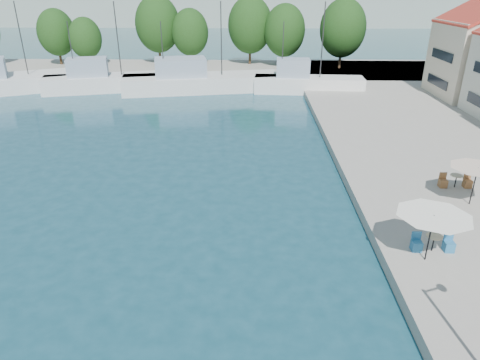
{
  "coord_description": "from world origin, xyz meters",
  "views": [
    {
      "loc": [
        0.28,
        5.1,
        11.18
      ],
      "look_at": [
        -0.37,
        26.0,
        1.73
      ],
      "focal_mm": 32.0,
      "sensor_mm": 36.0,
      "label": 1
    }
  ],
  "objects_px": {
    "trawler_04": "(306,83)",
    "umbrella_white": "(433,221)",
    "trawler_03": "(202,81)",
    "trawler_02": "(106,81)",
    "trawler_01": "(3,82)",
    "umbrella_cream": "(477,172)"
  },
  "relations": [
    {
      "from": "trawler_04",
      "to": "umbrella_white",
      "type": "relative_size",
      "value": 4.09
    },
    {
      "from": "umbrella_white",
      "to": "trawler_03",
      "type": "bearing_deg",
      "value": 111.09
    },
    {
      "from": "umbrella_white",
      "to": "trawler_02",
      "type": "bearing_deg",
      "value": 125.55
    },
    {
      "from": "trawler_03",
      "to": "trawler_02",
      "type": "bearing_deg",
      "value": 169.87
    },
    {
      "from": "trawler_01",
      "to": "trawler_04",
      "type": "distance_m",
      "value": 35.16
    },
    {
      "from": "trawler_03",
      "to": "trawler_04",
      "type": "xyz_separation_m",
      "value": [
        12.12,
        -0.64,
        0.0
      ]
    },
    {
      "from": "trawler_04",
      "to": "umbrella_white",
      "type": "bearing_deg",
      "value": -84.46
    },
    {
      "from": "umbrella_white",
      "to": "umbrella_cream",
      "type": "distance_m",
      "value": 6.74
    },
    {
      "from": "trawler_02",
      "to": "trawler_04",
      "type": "relative_size",
      "value": 1.21
    },
    {
      "from": "trawler_02",
      "to": "trawler_03",
      "type": "distance_m",
      "value": 11.26
    },
    {
      "from": "trawler_03",
      "to": "trawler_01",
      "type": "bearing_deg",
      "value": 171.38
    },
    {
      "from": "trawler_02",
      "to": "umbrella_cream",
      "type": "distance_m",
      "value": 41.29
    },
    {
      "from": "trawler_03",
      "to": "umbrella_cream",
      "type": "relative_size",
      "value": 7.06
    },
    {
      "from": "trawler_01",
      "to": "umbrella_white",
      "type": "bearing_deg",
      "value": -69.86
    },
    {
      "from": "trawler_01",
      "to": "umbrella_cream",
      "type": "distance_m",
      "value": 49.71
    },
    {
      "from": "umbrella_cream",
      "to": "trawler_02",
      "type": "bearing_deg",
      "value": 134.61
    },
    {
      "from": "trawler_02",
      "to": "trawler_03",
      "type": "relative_size",
      "value": 0.77
    },
    {
      "from": "trawler_04",
      "to": "umbrella_cream",
      "type": "bearing_deg",
      "value": -75.84
    },
    {
      "from": "trawler_01",
      "to": "trawler_02",
      "type": "bearing_deg",
      "value": -22.56
    },
    {
      "from": "trawler_01",
      "to": "trawler_02",
      "type": "distance_m",
      "value": 11.81
    },
    {
      "from": "trawler_01",
      "to": "trawler_02",
      "type": "xyz_separation_m",
      "value": [
        11.77,
        0.95,
        0.0
      ]
    },
    {
      "from": "trawler_04",
      "to": "umbrella_cream",
      "type": "xyz_separation_m",
      "value": [
        5.59,
        -29.06,
        1.38
      ]
    }
  ]
}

